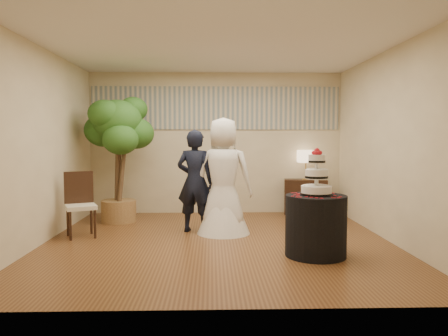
{
  "coord_description": "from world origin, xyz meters",
  "views": [
    {
      "loc": [
        -0.09,
        -6.25,
        1.51
      ],
      "look_at": [
        0.1,
        0.4,
        1.05
      ],
      "focal_mm": 35.0,
      "sensor_mm": 36.0,
      "label": 1
    }
  ],
  "objects_px": {
    "ficus_tree": "(118,158)",
    "side_chair": "(81,205)",
    "bride": "(224,176)",
    "table_lamp": "(306,165)",
    "console": "(305,197)",
    "cake_table": "(316,226)",
    "wedding_cake": "(317,172)",
    "groom": "(195,181)"
  },
  "relations": [
    {
      "from": "table_lamp",
      "to": "cake_table",
      "type": "bearing_deg",
      "value": -99.82
    },
    {
      "from": "console",
      "to": "ficus_tree",
      "type": "xyz_separation_m",
      "value": [
        -3.53,
        -0.72,
        0.81
      ]
    },
    {
      "from": "bride",
      "to": "ficus_tree",
      "type": "relative_size",
      "value": 0.79
    },
    {
      "from": "cake_table",
      "to": "wedding_cake",
      "type": "xyz_separation_m",
      "value": [
        0.0,
        0.0,
        0.69
      ]
    },
    {
      "from": "console",
      "to": "wedding_cake",
      "type": "bearing_deg",
      "value": -90.89
    },
    {
      "from": "ficus_tree",
      "to": "side_chair",
      "type": "height_order",
      "value": "ficus_tree"
    },
    {
      "from": "wedding_cake",
      "to": "console",
      "type": "distance_m",
      "value": 3.19
    },
    {
      "from": "wedding_cake",
      "to": "side_chair",
      "type": "relative_size",
      "value": 0.61
    },
    {
      "from": "console",
      "to": "side_chair",
      "type": "relative_size",
      "value": 0.83
    },
    {
      "from": "console",
      "to": "ficus_tree",
      "type": "height_order",
      "value": "ficus_tree"
    },
    {
      "from": "groom",
      "to": "table_lamp",
      "type": "xyz_separation_m",
      "value": [
        2.12,
        1.58,
        0.16
      ]
    },
    {
      "from": "ficus_tree",
      "to": "side_chair",
      "type": "bearing_deg",
      "value": -105.09
    },
    {
      "from": "wedding_cake",
      "to": "console",
      "type": "bearing_deg",
      "value": 80.18
    },
    {
      "from": "cake_table",
      "to": "table_lamp",
      "type": "relative_size",
      "value": 1.35
    },
    {
      "from": "wedding_cake",
      "to": "ficus_tree",
      "type": "relative_size",
      "value": 0.26
    },
    {
      "from": "groom",
      "to": "side_chair",
      "type": "xyz_separation_m",
      "value": [
        -1.72,
        -0.32,
        -0.32
      ]
    },
    {
      "from": "groom",
      "to": "ficus_tree",
      "type": "xyz_separation_m",
      "value": [
        -1.4,
        0.86,
        0.33
      ]
    },
    {
      "from": "console",
      "to": "groom",
      "type": "bearing_deg",
      "value": -134.45
    },
    {
      "from": "bride",
      "to": "table_lamp",
      "type": "relative_size",
      "value": 3.15
    },
    {
      "from": "side_chair",
      "to": "cake_table",
      "type": "bearing_deg",
      "value": -43.14
    },
    {
      "from": "cake_table",
      "to": "bride",
      "type": "bearing_deg",
      "value": 130.01
    },
    {
      "from": "groom",
      "to": "console",
      "type": "relative_size",
      "value": 1.99
    },
    {
      "from": "wedding_cake",
      "to": "console",
      "type": "relative_size",
      "value": 0.73
    },
    {
      "from": "cake_table",
      "to": "wedding_cake",
      "type": "distance_m",
      "value": 0.69
    },
    {
      "from": "console",
      "to": "side_chair",
      "type": "distance_m",
      "value": 4.29
    },
    {
      "from": "wedding_cake",
      "to": "side_chair",
      "type": "distance_m",
      "value": 3.56
    },
    {
      "from": "groom",
      "to": "bride",
      "type": "height_order",
      "value": "bride"
    },
    {
      "from": "bride",
      "to": "console",
      "type": "xyz_separation_m",
      "value": [
        1.67,
        1.7,
        -0.57
      ]
    },
    {
      "from": "cake_table",
      "to": "wedding_cake",
      "type": "bearing_deg",
      "value": 0.0
    },
    {
      "from": "wedding_cake",
      "to": "console",
      "type": "xyz_separation_m",
      "value": [
        0.53,
        3.06,
        -0.74
      ]
    },
    {
      "from": "groom",
      "to": "table_lamp",
      "type": "relative_size",
      "value": 2.83
    },
    {
      "from": "side_chair",
      "to": "table_lamp",
      "type": "bearing_deg",
      "value": 2.41
    },
    {
      "from": "cake_table",
      "to": "console",
      "type": "relative_size",
      "value": 0.95
    },
    {
      "from": "ficus_tree",
      "to": "groom",
      "type": "bearing_deg",
      "value": -31.38
    },
    {
      "from": "side_chair",
      "to": "ficus_tree",
      "type": "bearing_deg",
      "value": 51.01
    },
    {
      "from": "bride",
      "to": "table_lamp",
      "type": "bearing_deg",
      "value": -123.16
    },
    {
      "from": "table_lamp",
      "to": "ficus_tree",
      "type": "xyz_separation_m",
      "value": [
        -3.53,
        -0.72,
        0.17
      ]
    },
    {
      "from": "bride",
      "to": "side_chair",
      "type": "height_order",
      "value": "bride"
    },
    {
      "from": "groom",
      "to": "ficus_tree",
      "type": "distance_m",
      "value": 1.68
    },
    {
      "from": "groom",
      "to": "table_lamp",
      "type": "height_order",
      "value": "groom"
    },
    {
      "from": "cake_table",
      "to": "side_chair",
      "type": "bearing_deg",
      "value": 160.76
    },
    {
      "from": "table_lamp",
      "to": "wedding_cake",
      "type": "bearing_deg",
      "value": -99.82
    }
  ]
}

